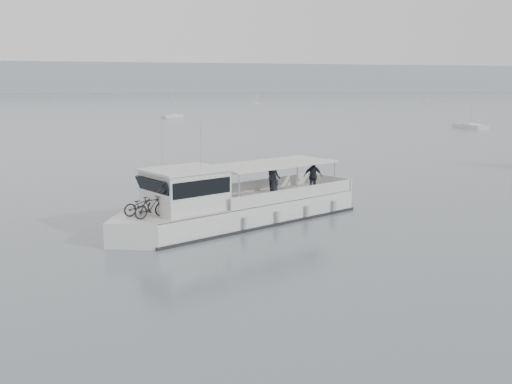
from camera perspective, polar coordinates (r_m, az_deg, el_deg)
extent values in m
plane|color=slate|center=(31.64, -5.98, -2.70)|extent=(1400.00, 1400.00, 0.00)
cube|color=#939EA8|center=(590.44, -15.31, 10.93)|extent=(1400.00, 90.00, 28.00)
cube|color=white|center=(30.79, -0.90, -2.08)|extent=(13.34, 8.61, 1.42)
cube|color=white|center=(27.26, -11.63, -3.98)|extent=(3.22, 3.22, 1.42)
cube|color=beige|center=(30.65, -0.90, -0.78)|extent=(13.34, 8.61, 0.07)
cube|color=black|center=(30.89, -0.89, -2.86)|extent=(13.59, 8.82, 0.20)
cube|color=white|center=(33.08, -0.11, 0.64)|extent=(7.97, 3.73, 0.65)
cube|color=white|center=(30.63, 3.93, -0.19)|extent=(7.97, 3.73, 0.65)
cube|color=white|center=(34.98, 7.35, 1.10)|extent=(1.55, 3.21, 0.65)
cube|color=white|center=(28.19, -7.09, 0.16)|extent=(4.39, 4.12, 1.96)
cube|color=black|center=(27.30, -10.07, 0.08)|extent=(1.69, 2.73, 1.26)
cube|color=black|center=(28.13, -7.11, 0.81)|extent=(4.21, 4.07, 0.76)
cube|color=white|center=(28.02, -7.14, 2.24)|extent=(4.68, 4.41, 0.11)
cube|color=silver|center=(31.46, 1.55, 2.83)|extent=(8.10, 6.05, 0.09)
cylinder|color=silver|center=(28.24, -1.69, 0.08)|extent=(0.09, 0.09, 1.80)
cylinder|color=silver|center=(30.65, -5.24, 0.88)|extent=(0.09, 0.09, 1.80)
cylinder|color=silver|center=(32.96, 7.85, 1.51)|extent=(0.09, 0.09, 1.80)
cylinder|color=silver|center=(35.05, 4.15, 2.13)|extent=(0.09, 0.09, 1.80)
cylinder|color=silver|center=(28.34, -9.41, 5.16)|extent=(0.04, 0.04, 2.83)
cylinder|color=silver|center=(27.48, -5.57, 4.62)|extent=(0.04, 0.04, 2.40)
cylinder|color=silver|center=(28.33, -1.01, -3.09)|extent=(0.35, 0.35, 0.54)
cylinder|color=silver|center=(29.71, 2.26, -2.45)|extent=(0.35, 0.35, 0.54)
cylinder|color=silver|center=(31.19, 5.22, -1.85)|extent=(0.35, 0.35, 0.54)
cylinder|color=silver|center=(32.74, 7.91, -1.31)|extent=(0.35, 0.35, 0.54)
imported|color=black|center=(27.56, -11.36, -1.25)|extent=(1.97, 1.37, 0.98)
imported|color=black|center=(26.81, -10.46, -1.49)|extent=(1.77, 1.16, 1.03)
imported|color=#262932|center=(30.44, 1.85, 0.89)|extent=(0.53, 0.72, 1.83)
imported|color=#262932|center=(32.73, 1.80, 1.57)|extent=(0.76, 0.94, 1.83)
imported|color=#262932|center=(32.91, 5.71, 1.58)|extent=(1.12, 0.59, 1.83)
imported|color=#262932|center=(34.43, 5.68, 1.98)|extent=(1.19, 1.36, 1.83)
cube|color=white|center=(214.86, 0.11, 8.79)|extent=(4.48, 7.11, 0.75)
cube|color=white|center=(214.85, 0.11, 8.87)|extent=(2.63, 2.90, 0.45)
cylinder|color=silver|center=(214.76, 0.11, 9.86)|extent=(0.08, 0.08, 7.46)
cube|color=white|center=(131.63, -8.36, 7.50)|extent=(5.43, 4.59, 0.75)
cube|color=white|center=(131.62, -8.37, 7.64)|extent=(2.43, 2.35, 0.45)
cylinder|color=silver|center=(131.50, -8.40, 8.93)|extent=(0.08, 0.08, 5.98)
cube|color=white|center=(363.58, 16.83, 9.10)|extent=(6.83, 5.22, 0.75)
cube|color=white|center=(363.57, 16.83, 9.15)|extent=(2.96, 2.79, 0.45)
cylinder|color=silver|center=(363.52, 16.86, 9.73)|extent=(0.08, 0.08, 7.34)
cube|color=white|center=(104.98, 20.64, 6.16)|extent=(2.27, 7.04, 0.75)
cube|color=white|center=(104.96, 20.65, 6.34)|extent=(1.98, 2.47, 0.45)
cylinder|color=silver|center=(104.78, 20.79, 8.43)|extent=(0.08, 0.08, 7.73)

